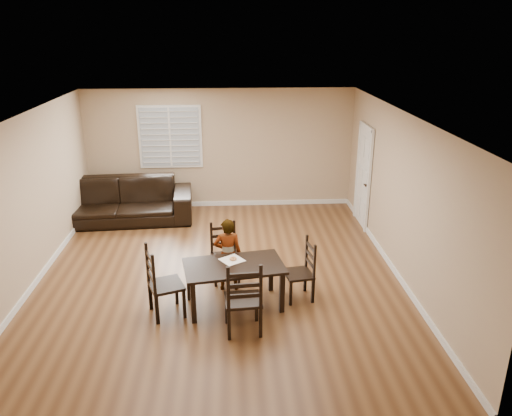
# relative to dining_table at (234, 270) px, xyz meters

# --- Properties ---
(ground) EXTENTS (7.00, 7.00, 0.00)m
(ground) POSITION_rel_dining_table_xyz_m (-0.24, 0.98, -0.59)
(ground) COLOR brown
(ground) RESTS_ON ground
(room) EXTENTS (6.04, 7.04, 2.72)m
(room) POSITION_rel_dining_table_xyz_m (-0.21, 1.15, 1.22)
(room) COLOR tan
(room) RESTS_ON ground
(dining_table) EXTENTS (1.57, 1.05, 0.68)m
(dining_table) POSITION_rel_dining_table_xyz_m (0.00, 0.00, 0.00)
(dining_table) COLOR black
(dining_table) RESTS_ON ground
(chair_near) EXTENTS (0.50, 0.48, 0.98)m
(chair_near) POSITION_rel_dining_table_xyz_m (-0.16, 0.92, -0.15)
(chair_near) COLOR black
(chair_near) RESTS_ON ground
(chair_far) EXTENTS (0.53, 0.50, 1.09)m
(chair_far) POSITION_rel_dining_table_xyz_m (0.12, -0.78, -0.09)
(chair_far) COLOR black
(chair_far) RESTS_ON ground
(chair_left) EXTENTS (0.60, 0.62, 1.08)m
(chair_left) POSITION_rel_dining_table_xyz_m (-1.11, -0.21, -0.10)
(chair_left) COLOR black
(chair_left) RESTS_ON ground
(chair_right) EXTENTS (0.47, 0.50, 0.96)m
(chair_right) POSITION_rel_dining_table_xyz_m (1.10, 0.19, -0.15)
(chair_right) COLOR black
(chair_right) RESTS_ON ground
(child) EXTENTS (0.44, 0.29, 1.20)m
(child) POSITION_rel_dining_table_xyz_m (-0.09, 0.52, 0.01)
(child) COLOR gray
(child) RESTS_ON ground
(napkin) EXTENTS (0.42, 0.42, 0.00)m
(napkin) POSITION_rel_dining_table_xyz_m (-0.03, 0.16, 0.09)
(napkin) COLOR #F2E4D0
(napkin) RESTS_ON dining_table
(donut) EXTENTS (0.11, 0.11, 0.04)m
(donut) POSITION_rel_dining_table_xyz_m (-0.01, 0.16, 0.12)
(donut) COLOR #C07B45
(donut) RESTS_ON napkin
(sofa) EXTENTS (3.17, 1.42, 0.90)m
(sofa) POSITION_rel_dining_table_xyz_m (-2.43, 3.62, -0.14)
(sofa) COLOR black
(sofa) RESTS_ON ground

